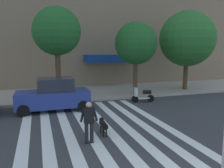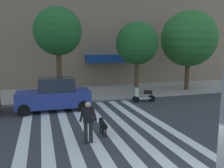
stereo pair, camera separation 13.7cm
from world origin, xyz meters
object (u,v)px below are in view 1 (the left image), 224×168
dog_on_leash (103,124)px  parked_car_behind_first (54,95)px  parked_scooter (143,95)px  street_tree_further (187,39)px  street_tree_middle (136,44)px  street_tree_nearest (57,32)px  pedestrian_dog_walker (89,120)px

dog_on_leash → parked_car_behind_first: bearing=110.1°
parked_scooter → street_tree_further: bearing=27.6°
street_tree_middle → street_tree_further: street_tree_further is taller
parked_car_behind_first → street_tree_middle: street_tree_middle is taller
parked_car_behind_first → street_tree_further: street_tree_further is taller
street_tree_nearest → street_tree_further: size_ratio=0.95×
parked_scooter → street_tree_middle: size_ratio=0.30×
parked_scooter → street_tree_nearest: 7.31m
street_tree_middle → pedestrian_dog_walker: 9.97m
street_tree_middle → dog_on_leash: size_ratio=5.17×
parked_scooter → street_tree_middle: (0.35, 2.12, 3.55)m
parked_scooter → parked_car_behind_first: bearing=-177.3°
parked_scooter → street_tree_further: street_tree_further is taller
parked_car_behind_first → dog_on_leash: bearing=-69.9°
pedestrian_dog_walker → dog_on_leash: 1.15m
street_tree_further → dog_on_leash: street_tree_further is taller
parked_scooter → street_tree_nearest: bearing=157.5°
street_tree_middle → street_tree_further: size_ratio=0.82×
parked_car_behind_first → dog_on_leash: parked_car_behind_first is taller
pedestrian_dog_walker → parked_scooter: bearing=48.6°
street_tree_middle → dog_on_leash: street_tree_middle is taller
street_tree_nearest → pedestrian_dog_walker: 8.85m
street_tree_further → dog_on_leash: size_ratio=6.27×
street_tree_nearest → street_tree_further: street_tree_further is taller
parked_car_behind_first → pedestrian_dog_walker: 5.50m
street_tree_nearest → dog_on_leash: street_tree_nearest is taller
street_tree_middle → pedestrian_dog_walker: street_tree_middle is taller
street_tree_nearest → pedestrian_dog_walker: street_tree_nearest is taller
street_tree_further → pedestrian_dog_walker: size_ratio=4.08×
street_tree_nearest → street_tree_middle: (5.80, -0.13, -0.76)m
street_tree_further → street_tree_middle: bearing=-172.3°
street_tree_middle → dog_on_leash: 9.20m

